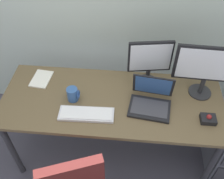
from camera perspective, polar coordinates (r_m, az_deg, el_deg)
The scene contains 9 objects.
ground_plane at distance 2.66m, azimuth 0.00°, elevation -13.24°, with size 8.00×8.00×0.00m, color #44424F.
desk at distance 2.10m, azimuth 0.00°, elevation -3.75°, with size 1.75×0.69×0.76m.
monitor_main at distance 2.03m, azimuth 20.42°, elevation 4.55°, with size 0.50×0.18×0.45m.
monitor_side at distance 2.04m, azimuth 8.27°, elevation 6.18°, with size 0.34×0.18×0.41m.
keyboard at distance 1.95m, azimuth -5.66°, elevation -5.38°, with size 0.41×0.15×0.03m.
laptop at distance 1.99m, azimuth 8.51°, elevation -2.29°, with size 0.34×0.31×0.24m.
trackball_mouse at distance 2.02m, azimuth 20.38°, elevation -6.06°, with size 0.11×0.09×0.07m.
coffee_mug at distance 2.03m, azimuth -8.58°, elevation -1.04°, with size 0.10×0.09×0.11m.
paper_notepad at distance 2.28m, azimuth -15.24°, elevation 2.27°, with size 0.15×0.21×0.01m, color white.
Camera 1 is at (0.12, -1.35, 2.29)m, focal length 41.64 mm.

